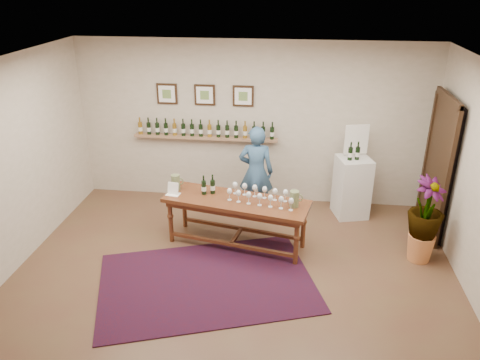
# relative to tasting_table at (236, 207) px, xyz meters

# --- Properties ---
(ground) EXTENTS (6.00, 6.00, 0.00)m
(ground) POSITION_rel_tasting_table_xyz_m (0.06, -0.88, -0.64)
(ground) COLOR brown
(ground) RESTS_ON ground
(room_shell) EXTENTS (6.00, 6.00, 6.00)m
(room_shell) POSITION_rel_tasting_table_xyz_m (2.18, 0.98, 0.48)
(room_shell) COLOR beige
(room_shell) RESTS_ON ground
(rug) EXTENTS (3.22, 2.64, 0.01)m
(rug) POSITION_rel_tasting_table_xyz_m (-0.27, -1.00, -0.63)
(rug) COLOR #480C15
(rug) RESTS_ON ground
(tasting_table) EXTENTS (2.21, 1.10, 0.75)m
(tasting_table) POSITION_rel_tasting_table_xyz_m (0.00, 0.00, 0.00)
(tasting_table) COLOR #451811
(tasting_table) RESTS_ON ground
(table_glasses) EXTENTS (1.45, 0.65, 0.20)m
(table_glasses) POSITION_rel_tasting_table_xyz_m (0.38, -0.02, 0.21)
(table_glasses) COLOR white
(table_glasses) RESTS_ON tasting_table
(table_bottles) EXTENTS (0.29, 0.20, 0.28)m
(table_bottles) POSITION_rel_tasting_table_xyz_m (-0.44, 0.15, 0.25)
(table_bottles) COLOR black
(table_bottles) RESTS_ON tasting_table
(pitcher_left) EXTENTS (0.19, 0.19, 0.24)m
(pitcher_left) POSITION_rel_tasting_table_xyz_m (-0.95, 0.23, 0.23)
(pitcher_left) COLOR #646F45
(pitcher_left) RESTS_ON tasting_table
(pitcher_right) EXTENTS (0.20, 0.20, 0.24)m
(pitcher_right) POSITION_rel_tasting_table_xyz_m (0.83, -0.12, 0.23)
(pitcher_right) COLOR #646F45
(pitcher_right) RESTS_ON tasting_table
(menu_card) EXTENTS (0.22, 0.17, 0.18)m
(menu_card) POSITION_rel_tasting_table_xyz_m (-0.95, 0.08, 0.20)
(menu_card) COLOR white
(menu_card) RESTS_ON tasting_table
(display_pedestal) EXTENTS (0.62, 0.62, 1.02)m
(display_pedestal) POSITION_rel_tasting_table_xyz_m (1.78, 1.18, -0.13)
(display_pedestal) COLOR silver
(display_pedestal) RESTS_ON ground
(pedestal_bottles) EXTENTS (0.28, 0.14, 0.27)m
(pedestal_bottles) POSITION_rel_tasting_table_xyz_m (1.75, 1.11, 0.52)
(pedestal_bottles) COLOR black
(pedestal_bottles) RESTS_ON display_pedestal
(info_sign) EXTENTS (0.39, 0.12, 0.55)m
(info_sign) POSITION_rel_tasting_table_xyz_m (1.79, 1.32, 0.65)
(info_sign) COLOR white
(info_sign) RESTS_ON display_pedestal
(potted_plant) EXTENTS (0.81, 0.81, 1.09)m
(potted_plant) POSITION_rel_tasting_table_xyz_m (2.64, -0.09, -0.00)
(potted_plant) COLOR #CD7A44
(potted_plant) RESTS_ON ground
(person) EXTENTS (0.57, 0.37, 1.56)m
(person) POSITION_rel_tasting_table_xyz_m (0.20, 0.98, 0.14)
(person) COLOR #355A7F
(person) RESTS_ON ground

